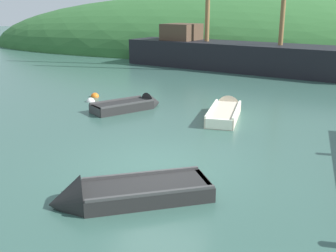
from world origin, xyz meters
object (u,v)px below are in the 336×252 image
object	(u,v)px
sailing_ship	(235,59)
buoy_orange	(95,97)
rowboat_center	(120,197)
buoy_white	(91,102)
rowboat_portside	(226,113)
rowboat_outer_left	(132,106)

from	to	relation	value
sailing_ship	buoy_orange	size ratio (longest dim) A/B	46.61
rowboat_center	buoy_white	distance (m)	9.83
buoy_white	buoy_orange	xyz separation A→B (m)	(-0.31, 0.97, 0.00)
rowboat_portside	rowboat_center	xyz separation A→B (m)	(-0.82, -7.82, -0.02)
rowboat_center	buoy_orange	bearing A→B (deg)	-92.17
rowboat_portside	buoy_orange	world-z (taller)	rowboat_portside
rowboat_portside	buoy_orange	size ratio (longest dim) A/B	9.32
sailing_ship	buoy_orange	world-z (taller)	sailing_ship
sailing_ship	buoy_white	distance (m)	12.28
rowboat_outer_left	rowboat_center	world-z (taller)	rowboat_center
buoy_orange	sailing_ship	bearing A→B (deg)	65.79
rowboat_outer_left	buoy_white	distance (m)	2.35
sailing_ship	rowboat_outer_left	bearing A→B (deg)	-84.97
sailing_ship	rowboat_portside	distance (m)	12.06
buoy_white	rowboat_center	bearing A→B (deg)	-57.72
sailing_ship	buoy_white	world-z (taller)	sailing_ship
rowboat_outer_left	rowboat_center	distance (m)	8.23
rowboat_portside	rowboat_center	size ratio (longest dim) A/B	1.01
sailing_ship	rowboat_center	size ratio (longest dim) A/B	5.07
rowboat_portside	rowboat_center	distance (m)	7.86
rowboat_outer_left	buoy_white	bearing A→B (deg)	109.38
sailing_ship	buoy_orange	xyz separation A→B (m)	(-4.71, -10.48, -0.65)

